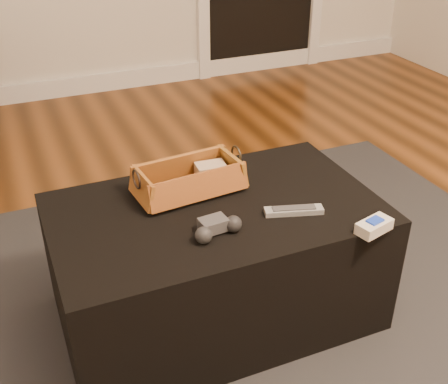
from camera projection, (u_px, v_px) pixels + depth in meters
name	position (u px, v px, depth m)	size (l,w,h in m)	color
baseboard	(86.00, 85.00, 3.78)	(5.00, 0.04, 0.12)	white
area_rug	(222.00, 322.00, 1.89)	(2.60, 2.00, 0.01)	black
ottoman	(216.00, 262.00, 1.82)	(1.00, 0.60, 0.42)	black
tv_remote	(186.00, 189.00, 1.77)	(0.18, 0.04, 0.02)	black
cloth_bundle	(211.00, 171.00, 1.83)	(0.10, 0.07, 0.05)	tan
wicker_basket	(189.00, 180.00, 1.77)	(0.36, 0.21, 0.12)	#9F5A24
game_controller	(217.00, 227.00, 1.57)	(0.16, 0.10, 0.05)	#39393C
silver_remote	(294.00, 210.00, 1.68)	(0.18, 0.09, 0.02)	gray
cream_gadget	(374.00, 226.00, 1.59)	(0.12, 0.08, 0.04)	beige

